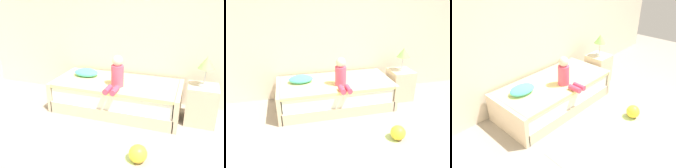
{
  "view_description": "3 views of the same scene",
  "coord_description": "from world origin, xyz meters",
  "views": [
    {
      "loc": [
        0.58,
        -1.53,
        1.89
      ],
      "look_at": [
        -0.58,
        1.75,
        0.55
      ],
      "focal_mm": 38.11,
      "sensor_mm": 36.0,
      "label": 1
    },
    {
      "loc": [
        -1.39,
        -1.57,
        2.04
      ],
      "look_at": [
        -0.58,
        1.75,
        0.55
      ],
      "focal_mm": 34.4,
      "sensor_mm": 36.0,
      "label": 2
    },
    {
      "loc": [
        -3.06,
        -0.56,
        2.44
      ],
      "look_at": [
        -0.58,
        1.75,
        0.55
      ],
      "focal_mm": 37.0,
      "sensor_mm": 36.0,
      "label": 3
    }
  ],
  "objects": [
    {
      "name": "wall_rear",
      "position": [
        0.0,
        2.6,
        1.45
      ],
      "size": [
        7.2,
        0.1,
        2.9
      ],
      "primitive_type": "cube",
      "color": "beige",
      "rests_on": "ground"
    },
    {
      "name": "bed",
      "position": [
        -0.58,
        2.0,
        0.25
      ],
      "size": [
        2.11,
        1.0,
        0.5
      ],
      "color": "beige",
      "rests_on": "ground"
    },
    {
      "name": "nightstand",
      "position": [
        0.77,
        2.0,
        0.3
      ],
      "size": [
        0.44,
        0.44,
        0.6
      ],
      "primitive_type": "cube",
      "color": "beige",
      "rests_on": "ground"
    },
    {
      "name": "table_lamp",
      "position": [
        0.77,
        2.0,
        0.94
      ],
      "size": [
        0.24,
        0.24,
        0.45
      ],
      "color": "silver",
      "rests_on": "nightstand"
    },
    {
      "name": "child_figure",
      "position": [
        -0.51,
        1.77,
        0.7
      ],
      "size": [
        0.2,
        0.51,
        0.5
      ],
      "color": "#E04C6B",
      "rests_on": "bed"
    },
    {
      "name": "pillow",
      "position": [
        -1.19,
        2.1,
        0.56
      ],
      "size": [
        0.44,
        0.3,
        0.13
      ],
      "primitive_type": "ellipsoid",
      "color": "#4CCCBC",
      "rests_on": "bed"
    },
    {
      "name": "toy_ball",
      "position": [
        0.09,
        0.76,
        0.11
      ],
      "size": [
        0.22,
        0.22,
        0.22
      ],
      "primitive_type": "sphere",
      "color": "yellow",
      "rests_on": "ground"
    },
    {
      "name": "area_rug",
      "position": [
        -0.73,
        0.7,
        0.0
      ],
      "size": [
        1.6,
        1.1,
        0.01
      ],
      "primitive_type": "cube",
      "color": "#B2D189",
      "rests_on": "ground"
    }
  ]
}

